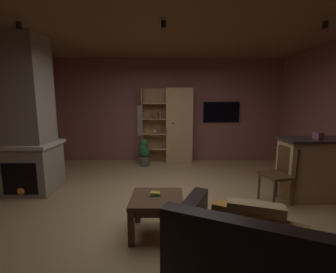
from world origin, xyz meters
TOP-DOWN VIEW (x-y plane):
  - floor at (0.00, 0.00)m, footprint 6.07×5.58m
  - wall_back at (0.00, 2.82)m, footprint 6.19×0.06m
  - ceiling at (0.00, 0.00)m, footprint 6.07×5.58m
  - window_pane_back at (-0.55, 2.79)m, footprint 0.60×0.01m
  - stone_fireplace at (-2.49, 0.58)m, footprint 0.92×0.84m
  - bookshelf_cabinet at (0.19, 2.55)m, footprint 1.31×0.41m
  - kitchen_bar_counter at (2.59, 0.29)m, footprint 1.35×0.59m
  - tissue_box at (2.46, 0.27)m, footprint 0.15×0.15m
  - leather_couch at (0.86, -1.71)m, footprint 1.87×1.51m
  - coffee_table at (-0.13, -0.76)m, footprint 0.64×0.61m
  - table_book_0 at (-0.16, -0.70)m, footprint 0.16×0.13m
  - table_book_1 at (-0.15, -0.71)m, footprint 0.12×0.09m
  - dining_chair at (1.84, 0.14)m, footprint 0.52×0.52m
  - potted_floor_plant at (-0.62, 2.22)m, footprint 0.27×0.27m
  - wall_mounted_tv at (1.42, 2.76)m, footprint 0.97×0.06m
  - track_light_spot_0 at (-2.08, -0.07)m, footprint 0.07×0.07m
  - track_light_spot_1 at (-0.06, -0.10)m, footprint 0.07×0.07m
  - track_light_spot_2 at (2.18, -0.07)m, footprint 0.07×0.07m

SIDE VIEW (x-z plane):
  - floor at x=0.00m, z-range -0.02..0.00m
  - leather_couch at x=0.86m, z-range -0.12..0.72m
  - potted_floor_plant at x=-0.62m, z-range 0.01..0.71m
  - coffee_table at x=-0.13m, z-range 0.15..0.62m
  - table_book_0 at x=-0.16m, z-range 0.48..0.50m
  - table_book_1 at x=-0.15m, z-range 0.50..0.52m
  - kitchen_bar_counter at x=2.59m, z-range 0.00..1.04m
  - dining_chair at x=1.84m, z-range 0.07..0.99m
  - bookshelf_cabinet at x=0.19m, z-range -0.01..1.97m
  - tissue_box at x=2.46m, z-range 1.04..1.15m
  - window_pane_back at x=-0.55m, z-range 0.69..1.51m
  - stone_fireplace at x=-2.49m, z-range -0.13..2.63m
  - wall_mounted_tv at x=1.42m, z-range 1.07..1.62m
  - wall_back at x=0.00m, z-range 0.00..2.76m
  - track_light_spot_0 at x=-2.08m, z-range 2.64..2.73m
  - track_light_spot_1 at x=-0.06m, z-range 2.64..2.73m
  - track_light_spot_2 at x=2.18m, z-range 2.64..2.73m
  - ceiling at x=0.00m, z-range 2.76..2.78m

